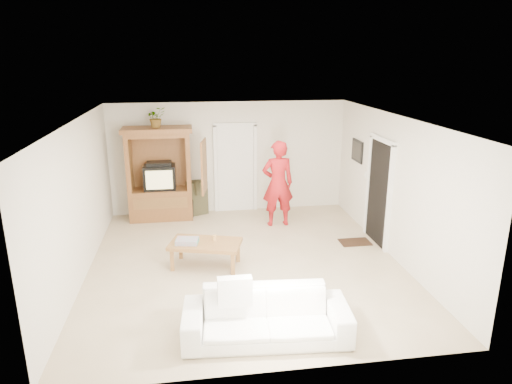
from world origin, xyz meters
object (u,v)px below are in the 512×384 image
armoire (161,180)px  man (278,184)px  coffee_table (205,245)px  sofa (266,316)px

armoire → man: size_ratio=1.11×
armoire → coffee_table: (0.87, -2.68, -0.51)m
armoire → sofa: 5.24m
armoire → coffee_table: bearing=-72.1°
man → sofa: size_ratio=0.87×
man → coffee_table: size_ratio=1.39×
coffee_table → man: bearing=64.5°
man → sofa: bearing=75.0°
sofa → coffee_table: bearing=111.3°
sofa → coffee_table: (-0.70, 2.28, 0.08)m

